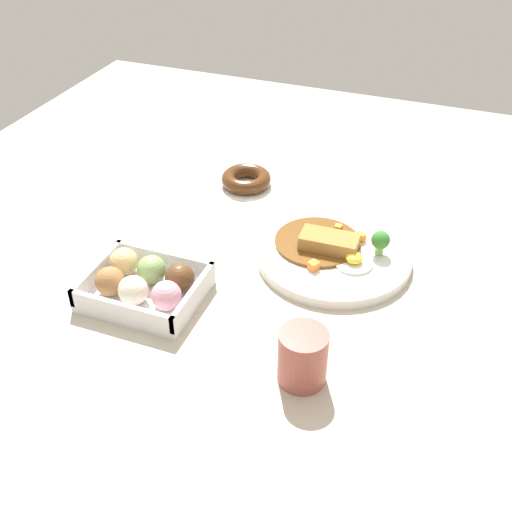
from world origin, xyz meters
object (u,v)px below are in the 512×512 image
at_px(curry_plate, 333,253).
at_px(coffee_mug, 303,357).
at_px(donut_box, 145,284).
at_px(chocolate_ring_donut, 246,179).

xyz_separation_m(curry_plate, coffee_mug, (-0.03, 0.28, 0.03)).
distance_m(curry_plate, donut_box, 0.33).
height_order(donut_box, coffee_mug, coffee_mug).
bearing_deg(curry_plate, coffee_mug, 96.49).
bearing_deg(coffee_mug, curry_plate, -83.51).
bearing_deg(donut_box, curry_plate, -141.05).
relative_size(donut_box, chocolate_ring_donut, 1.51).
xyz_separation_m(donut_box, coffee_mug, (-0.29, 0.08, 0.02)).
bearing_deg(coffee_mug, donut_box, -15.26).
distance_m(curry_plate, chocolate_ring_donut, 0.30).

